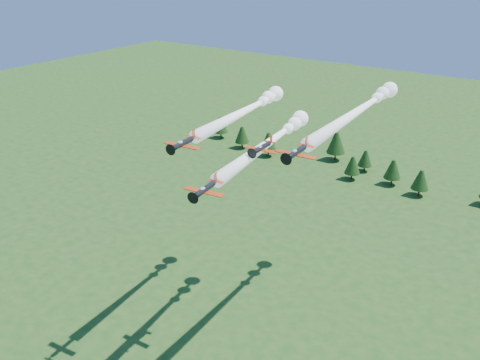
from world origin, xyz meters
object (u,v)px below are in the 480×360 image
Objects in this scene: plane_lead at (273,140)px; plane_right at (362,109)px; plane_left at (248,109)px; plane_slot at (262,148)px.

plane_lead is 0.88× the size of plane_right.
plane_right is (22.73, 8.96, 1.70)m from plane_left.
plane_right reaches higher than plane_left.
plane_slot reaches higher than plane_lead.
plane_left is 20.27m from plane_slot.
plane_left reaches higher than plane_lead.
plane_right is at bearing 15.81° from plane_left.
plane_right reaches higher than plane_slot.
plane_lead is 1.06× the size of plane_left.
plane_right is 26.24m from plane_slot.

